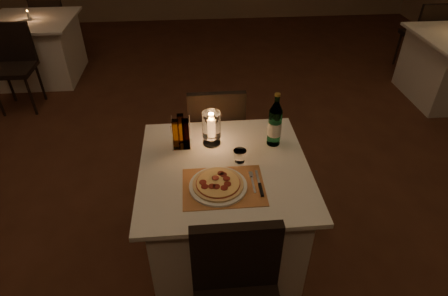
{
  "coord_description": "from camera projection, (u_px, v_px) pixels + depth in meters",
  "views": [
    {
      "loc": [
        0.06,
        -1.88,
        2.14
      ],
      "look_at": [
        0.21,
        -0.15,
        0.86
      ],
      "focal_mm": 30.0,
      "sensor_mm": 36.0,
      "label": 1
    }
  ],
  "objects": [
    {
      "name": "placemat",
      "position": [
        224.0,
        187.0,
        2.06
      ],
      "size": [
        0.45,
        0.34,
        0.0
      ],
      "primitive_type": "cube",
      "color": "#B7723F",
      "rests_on": "main_table"
    },
    {
      "name": "tumbler",
      "position": [
        240.0,
        156.0,
        2.23
      ],
      "size": [
        0.08,
        0.08,
        0.08
      ],
      "primitive_type": null,
      "color": "white",
      "rests_on": "main_table"
    },
    {
      "name": "neighbor_chair_la",
      "position": [
        13.0,
        58.0,
        3.98
      ],
      "size": [
        0.42,
        0.42,
        0.9
      ],
      "color": "black",
      "rests_on": "ground"
    },
    {
      "name": "plate",
      "position": [
        218.0,
        186.0,
        2.05
      ],
      "size": [
        0.32,
        0.32,
        0.01
      ],
      "primitive_type": "cylinder",
      "color": "white",
      "rests_on": "placemat"
    },
    {
      "name": "neighbor_table_left",
      "position": [
        39.0,
        49.0,
        4.66
      ],
      "size": [
        1.0,
        1.0,
        0.74
      ],
      "color": "silver",
      "rests_on": "ground"
    },
    {
      "name": "chair_far",
      "position": [
        216.0,
        127.0,
        2.9
      ],
      "size": [
        0.42,
        0.42,
        0.9
      ],
      "color": "black",
      "rests_on": "ground"
    },
    {
      "name": "neighbor_candle_left",
      "position": [
        28.0,
        15.0,
        4.41
      ],
      "size": [
        0.03,
        0.03,
        0.11
      ],
      "color": "white",
      "rests_on": "neighbor_table_left"
    },
    {
      "name": "knife",
      "position": [
        260.0,
        187.0,
        2.05
      ],
      "size": [
        0.02,
        0.22,
        0.01
      ],
      "color": "black",
      "rests_on": "placemat"
    },
    {
      "name": "floor",
      "position": [
        194.0,
        232.0,
        2.77
      ],
      "size": [
        8.0,
        10.0,
        0.02
      ],
      "primitive_type": "cube",
      "color": "#4C2718",
      "rests_on": "ground"
    },
    {
      "name": "chair_near",
      "position": [
        238.0,
        294.0,
        1.75
      ],
      "size": [
        0.42,
        0.42,
        0.9
      ],
      "color": "black",
      "rests_on": "ground"
    },
    {
      "name": "water_bottle",
      "position": [
        275.0,
        124.0,
        2.31
      ],
      "size": [
        0.09,
        0.09,
        0.36
      ],
      "color": "#60B37F",
      "rests_on": "main_table"
    },
    {
      "name": "neighbor_chair_lb",
      "position": [
        51.0,
        17.0,
        5.13
      ],
      "size": [
        0.42,
        0.42,
        0.9
      ],
      "color": "black",
      "rests_on": "ground"
    },
    {
      "name": "neighbor_chair_rb",
      "position": [
        427.0,
        31.0,
        4.68
      ],
      "size": [
        0.42,
        0.42,
        0.9
      ],
      "color": "black",
      "rests_on": "ground"
    },
    {
      "name": "pizza",
      "position": [
        218.0,
        184.0,
        2.05
      ],
      "size": [
        0.28,
        0.28,
        0.02
      ],
      "color": "#D8B77F",
      "rests_on": "plate"
    },
    {
      "name": "main_table",
      "position": [
        224.0,
        210.0,
        2.43
      ],
      "size": [
        1.0,
        1.0,
        0.74
      ],
      "color": "silver",
      "rests_on": "ground"
    },
    {
      "name": "fork",
      "position": [
        252.0,
        180.0,
        2.1
      ],
      "size": [
        0.02,
        0.18,
        0.0
      ],
      "color": "silver",
      "rests_on": "placemat"
    },
    {
      "name": "hurricane_candle",
      "position": [
        211.0,
        126.0,
        2.32
      ],
      "size": [
        0.12,
        0.12,
        0.23
      ],
      "color": "white",
      "rests_on": "main_table"
    },
    {
      "name": "cruet_caddy",
      "position": [
        181.0,
        133.0,
        2.32
      ],
      "size": [
        0.12,
        0.12,
        0.21
      ],
      "color": "white",
      "rests_on": "main_table"
    }
  ]
}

